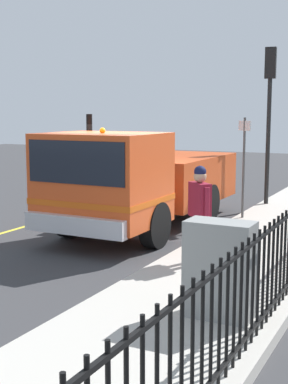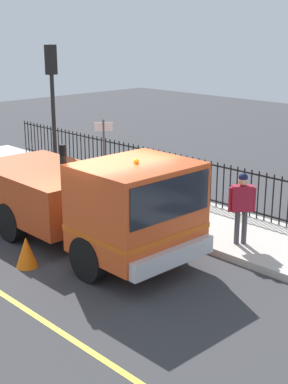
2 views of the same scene
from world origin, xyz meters
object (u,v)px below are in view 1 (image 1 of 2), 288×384
object	(u,v)px
traffic_light_near	(270,94)
traffic_cone	(85,209)
work_truck	(136,178)
utility_cabinet	(220,270)
street_sign	(244,156)
worker_standing	(200,204)

from	to	relation	value
traffic_light_near	traffic_cone	bearing A→B (deg)	40.65
traffic_cone	work_truck	bearing A→B (deg)	-10.31
work_truck	traffic_light_near	world-z (taller)	traffic_light_near
work_truck	utility_cabinet	bearing A→B (deg)	128.38
work_truck	street_sign	bearing A→B (deg)	-135.12
worker_standing	street_sign	xyz separation A→B (m)	(-0.51, 4.29, 0.49)
work_truck	traffic_light_near	distance (m)	5.09
work_truck	worker_standing	size ratio (longest dim) A/B	3.78
worker_standing	traffic_light_near	bearing A→B (deg)	-43.45
work_truck	street_sign	xyz separation A→B (m)	(1.97, 1.93, 0.43)
work_truck	traffic_cone	size ratio (longest dim) A/B	9.31
worker_standing	traffic_cone	bearing A→B (deg)	9.22
traffic_cone	street_sign	distance (m)	4.18
work_truck	traffic_cone	xyz separation A→B (m)	(-1.63, 0.30, -0.93)
worker_standing	utility_cabinet	world-z (taller)	worker_standing
worker_standing	street_sign	distance (m)	4.35
traffic_cone	traffic_light_near	bearing A→B (deg)	47.78
traffic_light_near	street_sign	distance (m)	2.80
work_truck	street_sign	distance (m)	2.79
traffic_cone	street_sign	size ratio (longest dim) A/B	0.28
work_truck	traffic_light_near	xyz separation A→B (m)	(1.97, 4.26, 1.99)
worker_standing	utility_cabinet	distance (m)	2.61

